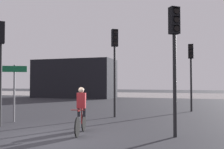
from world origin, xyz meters
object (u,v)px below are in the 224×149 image
object	(u,v)px
traffic_light_center	(115,56)
traffic_light_far_right	(191,64)
cyclist	(81,110)
distant_building	(74,79)
traffic_light_near_left	(1,53)
traffic_light_near_right	(174,46)
direction_sign_post	(14,85)

from	to	relation	value
traffic_light_center	traffic_light_far_right	xyz separation A→B (m)	(3.79, 3.91, -0.24)
traffic_light_far_right	cyclist	xyz separation A→B (m)	(-3.65, -8.32, -2.12)
distant_building	traffic_light_center	distance (m)	18.30
distant_building	traffic_light_near_left	xyz separation A→B (m)	(6.37, -19.45, 0.68)
traffic_light_near_right	traffic_light_near_left	size ratio (longest dim) A/B	1.00
distant_building	traffic_light_near_right	size ratio (longest dim) A/B	2.30
direction_sign_post	distant_building	bearing A→B (deg)	-99.65
traffic_light_far_right	direction_sign_post	size ratio (longest dim) A/B	1.62
traffic_light_near_right	direction_sign_post	xyz separation A→B (m)	(-7.18, 0.99, -1.30)
traffic_light_far_right	traffic_light_near_left	bearing A→B (deg)	48.25
distant_building	direction_sign_post	xyz separation A→B (m)	(6.12, -18.29, -0.61)
traffic_light_center	distant_building	bearing A→B (deg)	-90.38
traffic_light_near_right	cyclist	bearing A→B (deg)	-29.31
traffic_light_near_left	traffic_light_far_right	xyz separation A→B (m)	(7.40, 8.04, -0.05)
distant_building	traffic_light_center	world-z (taller)	distant_building
distant_building	traffic_light_near_right	bearing A→B (deg)	-55.40
traffic_light_near_left	traffic_light_far_right	bearing A→B (deg)	-93.24
traffic_light_far_right	cyclist	distance (m)	9.33
traffic_light_center	traffic_light_near_left	xyz separation A→B (m)	(-3.62, -4.14, -0.19)
traffic_light_center	traffic_light_near_right	bearing A→B (deg)	96.32
direction_sign_post	traffic_light_far_right	bearing A→B (deg)	-166.18
distant_building	traffic_light_near_right	world-z (taller)	distant_building
cyclist	distant_building	bearing A→B (deg)	-75.59
traffic_light_center	traffic_light_far_right	bearing A→B (deg)	-167.61
traffic_light_far_right	traffic_light_near_right	bearing A→B (deg)	87.42
distant_building	cyclist	distance (m)	22.22
traffic_light_center	cyclist	size ratio (longest dim) A/B	2.74
traffic_light_near_right	traffic_light_near_left	world-z (taller)	traffic_light_near_right
traffic_light_center	traffic_light_far_right	distance (m)	5.44
direction_sign_post	cyclist	bearing A→B (deg)	132.25
cyclist	traffic_light_far_right	bearing A→B (deg)	-126.46
direction_sign_post	traffic_light_near_right	bearing A→B (deg)	144.03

